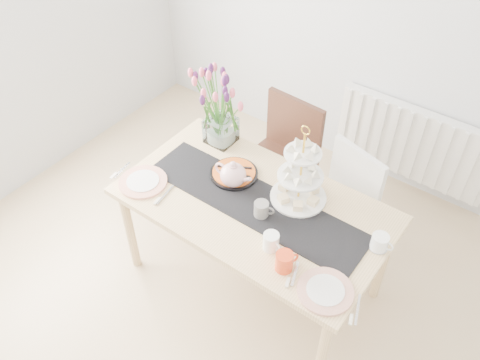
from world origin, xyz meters
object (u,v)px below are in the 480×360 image
Objects in this scene: tart_tin at (234,174)px; plate_left at (143,182)px; chair_brown at (283,152)px; cream_jug at (380,242)px; cake_stand at (300,182)px; teapot at (233,175)px; plate_right at (325,291)px; mug_white at (271,241)px; tulip_vase at (220,96)px; dining_table at (254,211)px; mug_grey at (261,209)px; radiator at (412,143)px; mug_orange at (284,262)px; chair_white at (341,199)px.

plate_left is (-0.41, -0.38, -0.01)m from tart_tin.
chair_brown is 1.16m from cream_jug.
cake_stand is 5.22× the size of cream_jug.
teapot reaches higher than plate_right.
teapot is at bearing 165.91° from mug_white.
mug_white is (0.08, -0.40, -0.09)m from cake_stand.
tulip_vase is 6.93× the size of cream_jug.
tart_tin is (0.28, -0.22, -0.34)m from tulip_vase.
dining_table is 6.22× the size of teapot.
teapot is 2.75× the size of cream_jug.
tulip_vase is 6.47× the size of mug_grey.
plate_left is (-1.38, -0.39, -0.04)m from cream_jug.
radiator is at bearing 53.89° from mug_grey.
mug_grey is at bearing 15.64° from plate_left.
mug_orange is at bearing -33.05° from tart_tin.
dining_table is at bearing -26.14° from tart_tin.
teapot is 0.56m from plate_left.
tart_tin is at bearing 122.92° from teapot.
mug_orange is (0.09, -0.87, 0.31)m from chair_white.
radiator is at bearing 57.88° from plate_left.
mug_white is 0.35× the size of plate_left.
radiator is 4.02× the size of tart_tin.
radiator is 2.46× the size of cake_stand.
teapot reaches higher than plate_left.
radiator is 1.60m from teapot.
radiator is at bearing 78.90° from cake_stand.
teapot is at bearing 135.62° from mug_grey.
cake_stand is 0.96m from plate_left.
dining_table is at bearing 22.49° from plate_left.
plate_right is (1.16, -0.64, -0.35)m from tulip_vase.
radiator is 12.84× the size of cream_jug.
cream_jug is (0.54, -0.06, -0.09)m from cake_stand.
tart_tin is at bearing 153.86° from dining_table.
cake_stand is 1.64× the size of plate_left.
mug_white is (-0.18, -1.69, 0.35)m from radiator.
dining_table is 1.72× the size of chair_brown.
dining_table is at bearing 156.76° from mug_white.
teapot is (0.32, -0.29, -0.28)m from tulip_vase.
dining_table is 0.28m from tart_tin.
tulip_vase is 1.15m from mug_orange.
tulip_vase is 1.30m from cream_jug.
tart_tin reaches higher than plate_right.
tulip_vase reaches higher than mug_orange.
tart_tin is (-0.04, 0.07, -0.06)m from teapot.
mug_orange is (-0.05, -1.77, 0.36)m from radiator.
chair_white is 0.80m from teapot.
mug_orange reaches higher than plate_left.
mug_grey is at bearing -162.07° from cream_jug.
teapot reaches higher than tart_tin.
mug_grey is at bearing -62.73° from chair_brown.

